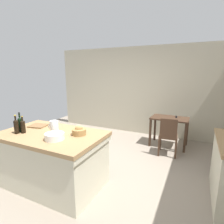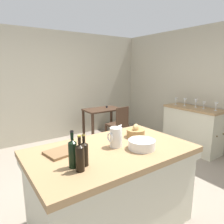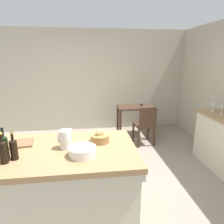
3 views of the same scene
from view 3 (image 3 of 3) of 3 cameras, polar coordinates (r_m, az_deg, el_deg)
The scene contains 14 objects.
ground_plane at distance 3.28m, azimuth -5.09°, elevation -19.79°, with size 6.76×6.76×0.00m, color gray.
wall_back at distance 5.32m, azimuth -6.61°, elevation 8.80°, with size 5.32×0.12×2.60m, color #B2AA93.
island_table at distance 2.50m, azimuth -14.14°, elevation -18.99°, with size 1.69×1.04×0.91m.
writing_desk at distance 4.89m, azimuth 6.86°, elevation 0.22°, with size 0.92×0.59×0.80m.
wooden_chair at distance 4.42m, azimuth 9.44°, elevation -3.48°, with size 0.44×0.44×0.89m.
pitcher at distance 2.26m, azimuth -13.24°, elevation -7.57°, with size 0.17×0.13×0.25m.
wash_bowl at distance 2.09m, azimuth -8.47°, elevation -11.09°, with size 0.28×0.28×0.10m, color silver.
bread_basket at distance 2.38m, azimuth -3.50°, elevation -7.36°, with size 0.22×0.22×0.16m.
cutting_board at distance 2.56m, azimuth -25.03°, elevation -8.22°, with size 0.29×0.24×0.02m, color brown.
wine_bottle_dark at distance 2.19m, azimuth -26.39°, elevation -9.41°, with size 0.07×0.07×0.28m.
wine_bottle_amber at distance 2.24m, azimuth -28.51°, elevation -8.71°, with size 0.07×0.07×0.32m.
wine_bottle_green at distance 2.15m, azimuth -28.77°, elevation -9.83°, with size 0.07×0.07×0.31m.
wine_glass_right at distance 3.93m, azimuth 29.07°, elevation 1.03°, with size 0.07×0.07×0.17m.
wine_glass_far_right at distance 4.08m, azimuth 27.02°, elevation 1.61°, with size 0.07×0.07×0.15m.
Camera 3 is at (-0.07, -2.69, 1.87)m, focal length 31.83 mm.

